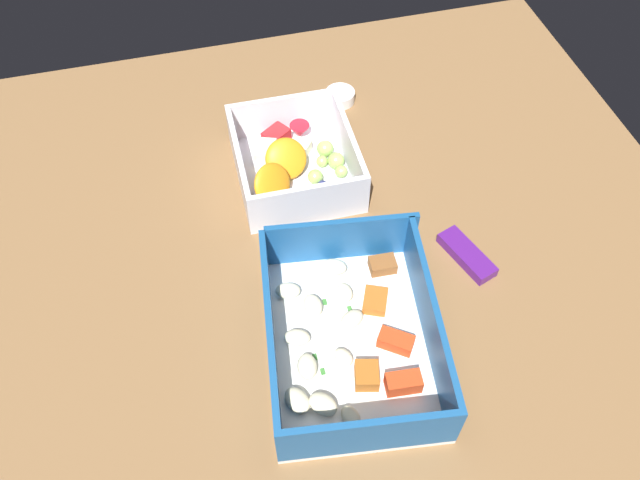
# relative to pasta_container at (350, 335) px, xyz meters

# --- Properties ---
(table_surface) EXTENTS (0.80, 0.80, 0.02)m
(table_surface) POSITION_rel_pasta_container_xyz_m (-0.10, 0.02, -0.03)
(table_surface) COLOR brown
(table_surface) RESTS_ON ground
(pasta_container) EXTENTS (0.23, 0.18, 0.06)m
(pasta_container) POSITION_rel_pasta_container_xyz_m (0.00, 0.00, 0.00)
(pasta_container) COLOR white
(pasta_container) RESTS_ON table_surface
(fruit_bowl) EXTENTS (0.15, 0.14, 0.06)m
(fruit_bowl) POSITION_rel_pasta_container_xyz_m (-0.23, 0.00, 0.00)
(fruit_bowl) COLOR white
(fruit_bowl) RESTS_ON table_surface
(candy_bar) EXTENTS (0.07, 0.05, 0.01)m
(candy_bar) POSITION_rel_pasta_container_xyz_m (-0.07, 0.15, -0.01)
(candy_bar) COLOR #51197A
(candy_bar) RESTS_ON table_surface
(paper_cup_liner) EXTENTS (0.04, 0.04, 0.01)m
(paper_cup_liner) POSITION_rel_pasta_container_xyz_m (-0.34, 0.09, -0.01)
(paper_cup_liner) COLOR white
(paper_cup_liner) RESTS_ON table_surface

